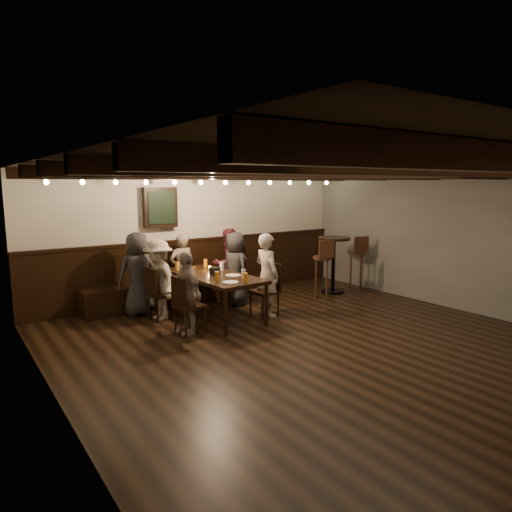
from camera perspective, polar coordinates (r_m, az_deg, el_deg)
room at (r=7.59m, az=-4.61°, el=0.70°), size 7.00×7.00×7.00m
dining_table at (r=7.42m, az=-5.34°, el=-2.74°), size 0.96×1.96×0.72m
chair_left_near at (r=7.55m, az=-11.77°, el=-5.79°), size 0.41×0.41×0.85m
chair_left_far at (r=6.78m, az=-8.38°, el=-7.39°), size 0.41×0.41×0.85m
chair_right_near at (r=8.26m, az=-2.79°, el=-4.34°), size 0.41×0.41×0.85m
chair_right_far at (r=7.56m, az=1.16°, el=-5.52°), size 0.42×0.42×0.88m
person_bench_left at (r=7.78m, az=-14.54°, el=-2.17°), size 0.70×0.48×1.39m
person_bench_centre at (r=8.31m, az=-9.25°, el=-1.64°), size 0.49×0.33×1.29m
person_bench_right at (r=8.64m, az=-3.54°, el=-0.98°), size 0.68×0.54×1.34m
person_left_near at (r=7.45m, az=-12.09°, el=-2.91°), size 0.53×0.87×1.30m
person_left_far at (r=6.68m, az=-8.69°, el=-4.56°), size 0.33×0.73×1.22m
person_right_near at (r=8.20m, az=-2.62°, el=-1.59°), size 0.45×0.67×1.32m
person_right_far at (r=7.49m, az=1.36°, el=-2.38°), size 0.35×0.52×1.37m
pint_a at (r=7.85m, az=-9.84°, el=-1.22°), size 0.07×0.07×0.14m
pint_b at (r=8.07m, az=-6.35°, el=-0.87°), size 0.07×0.07×0.14m
pint_c at (r=7.33m, az=-7.76°, el=-1.90°), size 0.07×0.07×0.14m
pint_d at (r=7.72m, az=-4.28°, el=-1.29°), size 0.07×0.07×0.14m
pint_e at (r=6.91m, az=-4.88°, el=-2.52°), size 0.07×0.07×0.14m
pint_f at (r=7.06m, az=-1.58°, el=-2.23°), size 0.07×0.07×0.14m
pint_g at (r=6.78m, az=-1.35°, el=-2.71°), size 0.07×0.07×0.14m
plate_near at (r=6.75m, az=-3.22°, el=-3.30°), size 0.24×0.24×0.01m
plate_far at (r=7.26m, az=-2.88°, el=-2.43°), size 0.24×0.24×0.01m
condiment_caddy at (r=7.36m, az=-5.15°, el=-1.89°), size 0.15×0.10×0.12m
candle at (r=7.72m, az=-5.80°, el=-1.66°), size 0.05×0.05×0.05m
high_top_table at (r=9.24m, az=9.67°, el=-0.04°), size 0.63×0.63×1.12m
bar_stool_left at (r=8.81m, az=8.23°, el=-2.52°), size 0.38×0.40×1.13m
bar_stool_right at (r=9.54m, az=12.41°, el=-1.75°), size 0.38×0.40×1.13m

